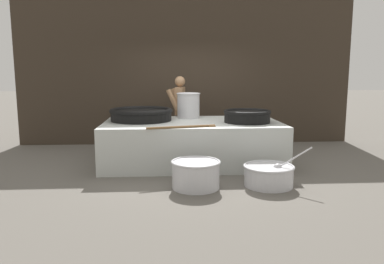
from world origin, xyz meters
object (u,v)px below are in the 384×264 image
prep_bowl_vegetables (269,174)px  prep_bowl_meat (196,173)px  cook (180,111)px  giant_wok_far (247,116)px  giant_wok_near (141,114)px  stock_pot (188,105)px

prep_bowl_vegetables → prep_bowl_meat: 1.14m
prep_bowl_meat → cook: bearing=93.0°
cook → prep_bowl_vegetables: bearing=125.5°
giant_wok_far → prep_bowl_meat: size_ratio=1.18×
giant_wok_far → giant_wok_near: bearing=168.9°
stock_pot → prep_bowl_meat: size_ratio=0.69×
stock_pot → giant_wok_far: bearing=-36.1°
cook → prep_bowl_meat: 2.93m
prep_bowl_vegetables → prep_bowl_meat: (-1.14, -0.03, 0.05)m
stock_pot → prep_bowl_vegetables: size_ratio=0.52×
stock_pot → prep_bowl_vegetables: stock_pot is taller
prep_bowl_vegetables → stock_pot: bearing=117.3°
prep_bowl_meat → giant_wok_near: bearing=117.1°
stock_pot → cook: size_ratio=0.31×
stock_pot → cook: (-0.16, 0.64, -0.18)m
cook → prep_bowl_vegetables: size_ratio=1.67×
stock_pot → prep_bowl_vegetables: bearing=-62.7°
giant_wok_near → prep_bowl_meat: 2.18m
giant_wok_far → prep_bowl_vegetables: giant_wok_far is taller
prep_bowl_meat → giant_wok_far: bearing=53.0°
giant_wok_far → prep_bowl_meat: giant_wok_far is taller
giant_wok_near → prep_bowl_vegetables: (2.08, -1.80, -0.76)m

